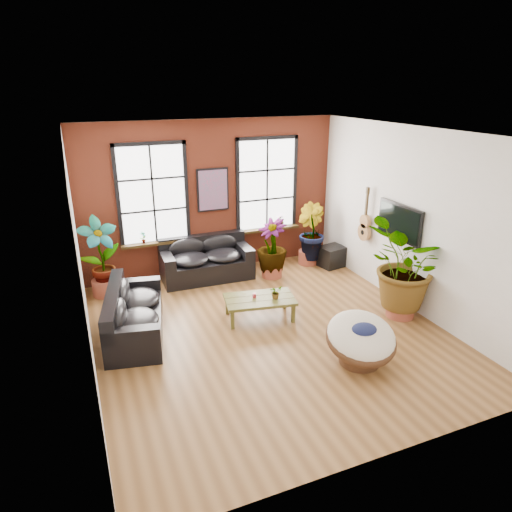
{
  "coord_description": "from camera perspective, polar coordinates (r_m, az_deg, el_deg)",
  "views": [
    {
      "loc": [
        -2.97,
        -6.63,
        4.23
      ],
      "look_at": [
        0.0,
        0.6,
        1.25
      ],
      "focal_mm": 32.0,
      "sensor_mm": 36.0,
      "label": 1
    }
  ],
  "objects": [
    {
      "name": "sofa_back",
      "position": [
        10.53,
        -6.31,
        -0.46
      ],
      "size": [
        2.07,
        1.05,
        0.94
      ],
      "rotation": [
        0.0,
        0.0,
        -0.03
      ],
      "color": "black",
      "rests_on": "ground"
    },
    {
      "name": "sofa_left",
      "position": [
        8.43,
        -15.26,
        -7.07
      ],
      "size": [
        1.3,
        2.29,
        0.85
      ],
      "rotation": [
        0.0,
        0.0,
        1.38
      ],
      "color": "black",
      "rests_on": "ground"
    },
    {
      "name": "pot_mid",
      "position": [
        10.58,
        1.99,
        -1.71
      ],
      "size": [
        0.59,
        0.59,
        0.34
      ],
      "rotation": [
        0.0,
        0.0,
        -0.34
      ],
      "color": "brown",
      "rests_on": "ground"
    },
    {
      "name": "floor_plant_back_right",
      "position": [
        11.19,
        6.78,
        3.05
      ],
      "size": [
        0.68,
        0.81,
        1.37
      ],
      "primitive_type": "imported",
      "rotation": [
        0.0,
        0.0,
        1.67
      ],
      "color": "#1D4C14",
      "rests_on": "ground"
    },
    {
      "name": "media_box",
      "position": [
        11.3,
        9.47,
        -0.04
      ],
      "size": [
        0.68,
        0.6,
        0.5
      ],
      "rotation": [
        0.0,
        0.0,
        0.19
      ],
      "color": "black",
      "rests_on": "ground"
    },
    {
      "name": "floor_plant_back_left",
      "position": [
        9.9,
        -18.86,
        0.25
      ],
      "size": [
        0.95,
        0.77,
        1.57
      ],
      "primitive_type": "imported",
      "rotation": [
        0.0,
        0.0,
        0.29
      ],
      "color": "#1D4C14",
      "rests_on": "ground"
    },
    {
      "name": "poster",
      "position": [
        10.5,
        -5.41,
        8.24
      ],
      "size": [
        0.74,
        0.06,
        0.98
      ],
      "color": "black",
      "rests_on": "room"
    },
    {
      "name": "room",
      "position": [
        7.81,
        1.27,
        2.31
      ],
      "size": [
        6.04,
        6.54,
        3.54
      ],
      "color": "brown",
      "rests_on": "ground"
    },
    {
      "name": "pot_back_left",
      "position": [
        10.19,
        -18.46,
        -3.74
      ],
      "size": [
        0.53,
        0.53,
        0.35
      ],
      "rotation": [
        0.0,
        0.0,
        0.1
      ],
      "color": "brown",
      "rests_on": "ground"
    },
    {
      "name": "floor_plant_mid",
      "position": [
        10.39,
        2.0,
        1.32
      ],
      "size": [
        0.91,
        0.91,
        1.23
      ],
      "primitive_type": "imported",
      "rotation": [
        0.0,
        0.0,
        5.14
      ],
      "color": "#1D4C14",
      "rests_on": "ground"
    },
    {
      "name": "pot_right_wall",
      "position": [
        9.25,
        17.6,
        -6.06
      ],
      "size": [
        0.53,
        0.53,
        0.39
      ],
      "rotation": [
        0.0,
        0.0,
        0.01
      ],
      "color": "brown",
      "rests_on": "ground"
    },
    {
      "name": "sill_plant_left",
      "position": [
        10.35,
        -13.91,
        2.27
      ],
      "size": [
        0.17,
        0.17,
        0.27
      ],
      "primitive_type": "imported",
      "rotation": [
        0.0,
        0.0,
        0.79
      ],
      "color": "#1D4C14",
      "rests_on": "room"
    },
    {
      "name": "papasan_chair",
      "position": [
        7.52,
        12.99,
        -10.06
      ],
      "size": [
        1.31,
        1.32,
        0.84
      ],
      "rotation": [
        0.0,
        0.0,
        -0.18
      ],
      "color": "#50311C",
      "rests_on": "ground"
    },
    {
      "name": "sill_plant_right",
      "position": [
        11.28,
        3.12,
        4.39
      ],
      "size": [
        0.19,
        0.19,
        0.27
      ],
      "primitive_type": "imported",
      "rotation": [
        0.0,
        0.0,
        3.49
      ],
      "color": "#1D4C14",
      "rests_on": "room"
    },
    {
      "name": "floor_plant_right_wall",
      "position": [
        8.91,
        18.25,
        -1.3
      ],
      "size": [
        2.06,
        2.02,
        1.73
      ],
      "primitive_type": "imported",
      "rotation": [
        0.0,
        0.0,
        3.8
      ],
      "color": "#1D4C14",
      "rests_on": "ground"
    },
    {
      "name": "pot_back_right",
      "position": [
        11.4,
        6.51,
        -0.13
      ],
      "size": [
        0.59,
        0.59,
        0.34
      ],
      "rotation": [
        0.0,
        0.0,
        0.29
      ],
      "color": "brown",
      "rests_on": "ground"
    },
    {
      "name": "tv_wall_unit",
      "position": [
        9.71,
        16.27,
        3.95
      ],
      "size": [
        0.13,
        1.86,
        1.2
      ],
      "color": "black",
      "rests_on": "room"
    },
    {
      "name": "coffee_table",
      "position": [
        8.67,
        0.46,
        -5.57
      ],
      "size": [
        1.41,
        0.96,
        0.5
      ],
      "rotation": [
        0.0,
        0.0,
        -0.17
      ],
      "color": "#4A491A",
      "rests_on": "ground"
    },
    {
      "name": "table_plant",
      "position": [
        8.6,
        2.47,
        -4.53
      ],
      "size": [
        0.28,
        0.26,
        0.25
      ],
      "primitive_type": "imported",
      "rotation": [
        0.0,
        0.0,
        0.32
      ],
      "color": "#1D4C14",
      "rests_on": "coffee_table"
    }
  ]
}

